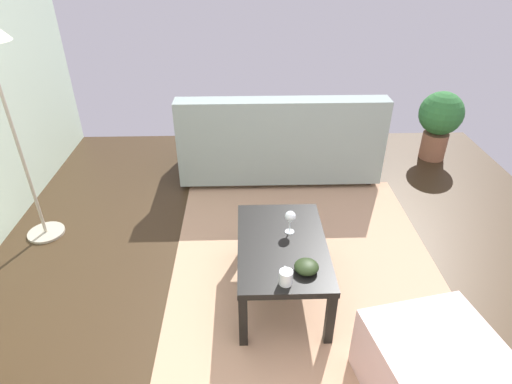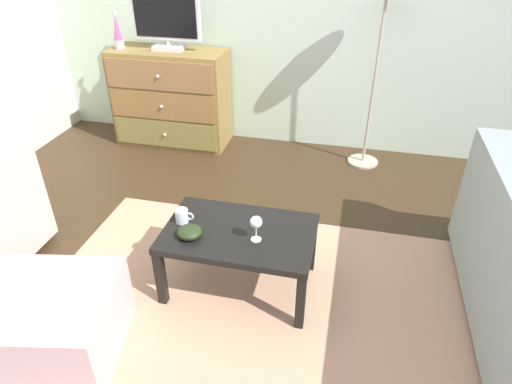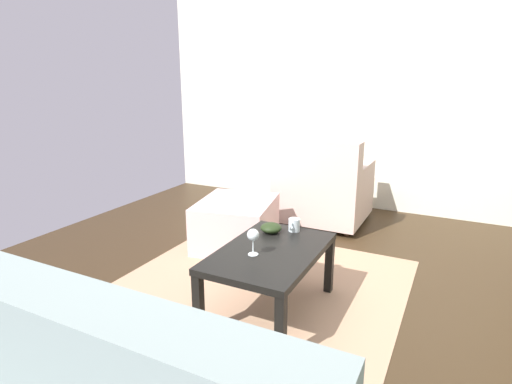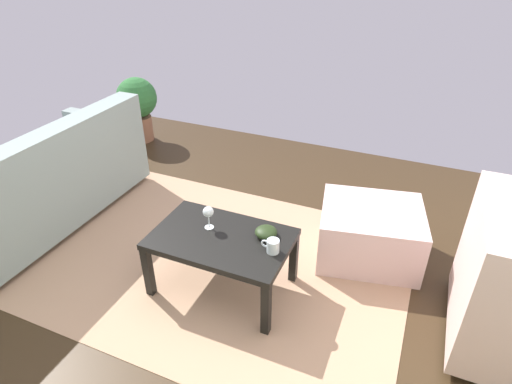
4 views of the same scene
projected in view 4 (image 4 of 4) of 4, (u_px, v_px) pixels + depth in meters
name	position (u px, v px, depth m)	size (l,w,h in m)	color
ground_plane	(233.00, 291.00, 2.87)	(5.34, 4.85, 0.05)	#362716
area_rug	(220.00, 262.00, 3.08)	(2.60, 1.90, 0.01)	tan
coffee_table	(221.00, 243.00, 2.69)	(0.87, 0.55, 0.42)	black
wine_glass	(208.00, 213.00, 2.69)	(0.07, 0.07, 0.16)	silver
mug	(272.00, 246.00, 2.52)	(0.11, 0.08, 0.08)	silver
bowl_decorative	(266.00, 232.00, 2.65)	(0.14, 0.14, 0.06)	black
couch_large	(38.00, 187.00, 3.36)	(0.85, 1.87, 0.84)	#332319
ottoman	(370.00, 233.00, 3.05)	(0.70, 0.60, 0.40)	beige
potted_plant	(137.00, 103.00, 4.71)	(0.44, 0.44, 0.72)	brown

